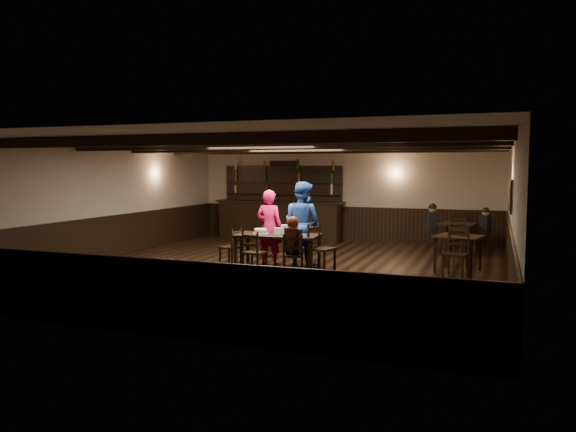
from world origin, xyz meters
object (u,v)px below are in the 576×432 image
(chair_near_left, at_px, (253,249))
(bar_counter, at_px, (280,215))
(dining_table, at_px, (278,238))
(chair_near_right, at_px, (293,252))
(cake, at_px, (261,231))
(woman_pink, at_px, (269,228))
(man_blue, at_px, (302,224))

(chair_near_left, xyz_separation_m, bar_counter, (-1.55, 5.51, 0.21))
(dining_table, height_order, chair_near_right, chair_near_right)
(dining_table, xyz_separation_m, cake, (-0.39, -0.00, 0.11))
(woman_pink, xyz_separation_m, bar_counter, (-1.46, 4.39, -0.11))
(woman_pink, distance_m, bar_counter, 4.63)
(woman_pink, bearing_deg, cake, 90.30)
(dining_table, height_order, woman_pink, woman_pink)
(chair_near_right, bearing_deg, cake, 143.49)
(cake, distance_m, bar_counter, 5.04)
(chair_near_left, relative_size, woman_pink, 0.53)
(man_blue, bearing_deg, bar_counter, -45.59)
(cake, bearing_deg, dining_table, 0.63)
(chair_near_left, bearing_deg, cake, 99.67)
(dining_table, relative_size, woman_pink, 1.08)
(chair_near_left, height_order, woman_pink, woman_pink)
(bar_counter, bearing_deg, cake, -73.43)
(chair_near_left, bearing_deg, bar_counter, 105.75)
(chair_near_left, distance_m, woman_pink, 1.17)
(dining_table, distance_m, cake, 0.41)
(man_blue, relative_size, bar_counter, 0.47)
(woman_pink, height_order, man_blue, man_blue)
(cake, relative_size, bar_counter, 0.08)
(chair_near_right, bearing_deg, dining_table, 129.22)
(man_blue, height_order, cake, man_blue)
(chair_near_right, distance_m, cake, 1.28)
(cake, height_order, bar_counter, bar_counter)
(dining_table, distance_m, chair_near_right, 0.98)
(dining_table, bearing_deg, man_blue, 66.59)
(woman_pink, height_order, cake, woman_pink)
(woman_pink, relative_size, bar_counter, 0.42)
(chair_near_right, relative_size, bar_counter, 0.22)
(man_blue, height_order, bar_counter, bar_counter)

